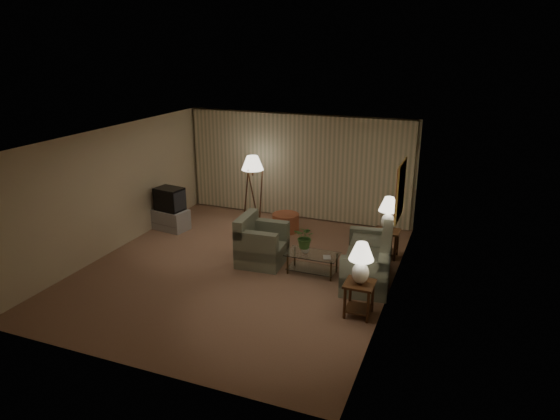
# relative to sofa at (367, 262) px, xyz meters

# --- Properties ---
(ground) EXTENTS (7.00, 7.00, 0.00)m
(ground) POSITION_rel_sofa_xyz_m (-2.50, -0.43, -0.38)
(ground) COLOR #9B7055
(ground) RESTS_ON ground
(room_shell) EXTENTS (6.04, 7.02, 2.72)m
(room_shell) POSITION_rel_sofa_xyz_m (-2.48, 1.08, 1.37)
(room_shell) COLOR beige
(room_shell) RESTS_ON ground
(sofa) EXTENTS (1.93, 1.28, 0.76)m
(sofa) POSITION_rel_sofa_xyz_m (0.00, 0.00, 0.00)
(sofa) COLOR gray
(sofa) RESTS_ON ground
(armchair) EXTENTS (1.06, 1.01, 0.80)m
(armchair) POSITION_rel_sofa_xyz_m (-2.19, -0.01, 0.02)
(armchair) COLOR gray
(armchair) RESTS_ON ground
(side_table_near) EXTENTS (0.49, 0.49, 0.60)m
(side_table_near) POSITION_rel_sofa_xyz_m (0.15, -1.35, 0.02)
(side_table_near) COLOR #361A0E
(side_table_near) RESTS_ON ground
(side_table_far) EXTENTS (0.53, 0.44, 0.60)m
(side_table_far) POSITION_rel_sofa_xyz_m (0.15, 1.25, 0.02)
(side_table_far) COLOR #361A0E
(side_table_far) RESTS_ON ground
(table_lamp_near) EXTENTS (0.41, 0.41, 0.71)m
(table_lamp_near) POSITION_rel_sofa_xyz_m (0.15, -1.35, 0.64)
(table_lamp_near) COLOR white
(table_lamp_near) RESTS_ON side_table_near
(table_lamp_far) EXTENTS (0.42, 0.42, 0.73)m
(table_lamp_far) POSITION_rel_sofa_xyz_m (0.15, 1.25, 0.65)
(table_lamp_far) COLOR white
(table_lamp_far) RESTS_ON side_table_far
(coffee_table) EXTENTS (1.03, 0.56, 0.41)m
(coffee_table) POSITION_rel_sofa_xyz_m (-1.07, -0.10, -0.11)
(coffee_table) COLOR silver
(coffee_table) RESTS_ON ground
(tv_cabinet) EXTENTS (0.99, 0.77, 0.50)m
(tv_cabinet) POSITION_rel_sofa_xyz_m (-5.05, 0.99, -0.13)
(tv_cabinet) COLOR #99999B
(tv_cabinet) RESTS_ON ground
(crt_tv) EXTENTS (0.78, 0.66, 0.55)m
(crt_tv) POSITION_rel_sofa_xyz_m (-5.05, 0.99, 0.40)
(crt_tv) COLOR black
(crt_tv) RESTS_ON tv_cabinet
(floor_lamp) EXTENTS (0.55, 0.55, 1.71)m
(floor_lamp) POSITION_rel_sofa_xyz_m (-3.41, 2.25, 0.51)
(floor_lamp) COLOR #361A0E
(floor_lamp) RESTS_ON ground
(ottoman) EXTENTS (0.85, 0.85, 0.43)m
(ottoman) POSITION_rel_sofa_xyz_m (-2.39, 1.90, -0.17)
(ottoman) COLOR #A85139
(ottoman) RESTS_ON ground
(vase) EXTENTS (0.16, 0.16, 0.17)m
(vase) POSITION_rel_sofa_xyz_m (-1.22, -0.10, 0.12)
(vase) COLOR white
(vase) RESTS_ON coffee_table
(flowers) EXTENTS (0.47, 0.42, 0.46)m
(flowers) POSITION_rel_sofa_xyz_m (-1.22, -0.10, 0.43)
(flowers) COLOR #447735
(flowers) RESTS_ON vase
(book) EXTENTS (0.20, 0.24, 0.02)m
(book) POSITION_rel_sofa_xyz_m (-0.82, -0.20, 0.04)
(book) COLOR olive
(book) RESTS_ON coffee_table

